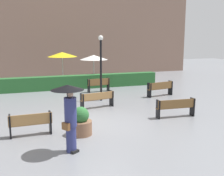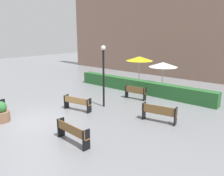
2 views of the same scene
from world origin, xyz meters
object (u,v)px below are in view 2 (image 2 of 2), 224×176
at_px(bench_back_row, 135,92).
at_px(lamp_post, 103,70).
at_px(bench_far_right, 159,112).
at_px(bench_mid_center, 77,102).
at_px(bench_near_right, 72,132).
at_px(planter_pot, 1,113).
at_px(patio_umbrella_white, 163,65).
at_px(patio_umbrella_yellow, 139,59).

xyz_separation_m(bench_back_row, lamp_post, (-0.59, -2.52, 1.76)).
xyz_separation_m(bench_far_right, bench_mid_center, (-4.48, -1.52, -0.04)).
bearing_deg(bench_near_right, planter_pot, -169.72).
bearing_deg(planter_pot, patio_umbrella_white, 72.34).
xyz_separation_m(patio_umbrella_yellow, patio_umbrella_white, (2.33, -0.33, -0.24)).
distance_m(bench_far_right, planter_pot, 8.00).
relative_size(bench_mid_center, planter_pot, 1.72).
height_order(bench_back_row, bench_far_right, bench_back_row).
height_order(bench_far_right, bench_mid_center, bench_far_right).
bearing_deg(patio_umbrella_white, bench_back_row, -98.92).
height_order(bench_far_right, patio_umbrella_white, patio_umbrella_white).
bearing_deg(bench_mid_center, bench_back_row, 72.97).
height_order(bench_back_row, patio_umbrella_white, patio_umbrella_white).
xyz_separation_m(bench_mid_center, planter_pot, (-1.67, -3.61, -0.03)).
bearing_deg(patio_umbrella_yellow, lamp_post, -77.37).
relative_size(bench_back_row, lamp_post, 0.42).
bearing_deg(bench_far_right, planter_pot, -140.18).
distance_m(planter_pot, patio_umbrella_yellow, 11.13).
bearing_deg(bench_back_row, bench_near_right, -76.55).
relative_size(bench_far_right, lamp_post, 0.49).
relative_size(bench_back_row, patio_umbrella_white, 0.68).
xyz_separation_m(bench_back_row, bench_mid_center, (-1.25, -4.09, -0.04)).
bearing_deg(bench_mid_center, planter_pot, -114.78).
bearing_deg(patio_umbrella_white, patio_umbrella_yellow, 171.82).
distance_m(bench_back_row, bench_mid_center, 4.28).
height_order(bench_near_right, planter_pot, planter_pot).
height_order(bench_near_right, bench_far_right, bench_far_right).
relative_size(bench_back_row, bench_mid_center, 0.85).
height_order(bench_back_row, patio_umbrella_yellow, patio_umbrella_yellow).
height_order(patio_umbrella_yellow, patio_umbrella_white, patio_umbrella_yellow).
height_order(bench_near_right, bench_mid_center, bench_near_right).
bearing_deg(patio_umbrella_yellow, bench_back_row, -59.83).
distance_m(bench_back_row, bench_far_right, 4.13).
xyz_separation_m(bench_near_right, lamp_post, (-2.23, 4.35, 1.78)).
distance_m(bench_near_right, planter_pot, 4.64).
relative_size(patio_umbrella_yellow, patio_umbrella_white, 1.11).
height_order(lamp_post, patio_umbrella_white, lamp_post).
height_order(bench_near_right, lamp_post, lamp_post).
xyz_separation_m(bench_mid_center, patio_umbrella_white, (1.71, 6.98, 1.61)).
height_order(planter_pot, patio_umbrella_white, patio_umbrella_white).
bearing_deg(bench_far_right, bench_back_row, 141.46).
bearing_deg(patio_umbrella_yellow, bench_mid_center, -85.15).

